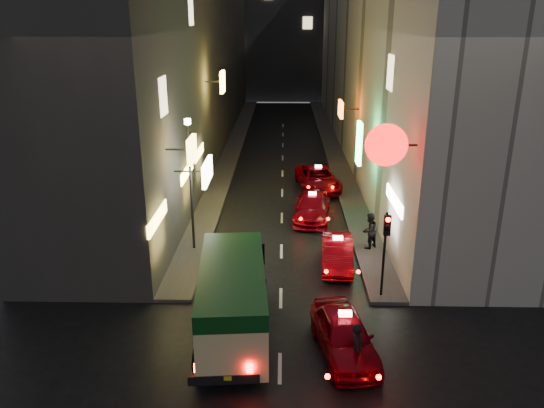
# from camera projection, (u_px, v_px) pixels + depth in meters

# --- Properties ---
(building_left) EXTENTS (7.64, 52.05, 18.00)m
(building_left) POSITION_uv_depth(u_px,v_px,m) (184.00, 39.00, 42.42)
(building_left) COLOR #34322F
(building_left) RESTS_ON ground
(building_right) EXTENTS (7.93, 52.00, 18.00)m
(building_right) POSITION_uv_depth(u_px,v_px,m) (384.00, 39.00, 42.08)
(building_right) COLOR #B6B1A6
(building_right) RESTS_ON ground
(building_far) EXTENTS (30.00, 10.00, 22.00)m
(building_far) POSITION_uv_depth(u_px,v_px,m) (284.00, 15.00, 71.77)
(building_far) COLOR #2F2F34
(building_far) RESTS_ON ground
(sidewalk_left) EXTENTS (1.50, 52.00, 0.15)m
(sidewalk_left) POSITION_uv_depth(u_px,v_px,m) (233.00, 148.00, 45.31)
(sidewalk_left) COLOR #484643
(sidewalk_left) RESTS_ON ground
(sidewalk_right) EXTENTS (1.50, 52.00, 0.15)m
(sidewalk_right) POSITION_uv_depth(u_px,v_px,m) (333.00, 149.00, 45.13)
(sidewalk_right) COLOR #484643
(sidewalk_right) RESTS_ON ground
(minibus) EXTENTS (2.67, 6.37, 2.67)m
(minibus) POSITION_uv_depth(u_px,v_px,m) (233.00, 294.00, 18.11)
(minibus) COLOR beige
(minibus) RESTS_ON ground
(taxi_near) EXTENTS (2.94, 5.48, 1.83)m
(taxi_near) POSITION_uv_depth(u_px,v_px,m) (344.00, 332.00, 17.44)
(taxi_near) COLOR maroon
(taxi_near) RESTS_ON ground
(taxi_second) EXTENTS (2.25, 4.81, 1.66)m
(taxi_second) POSITION_uv_depth(u_px,v_px,m) (337.00, 251.00, 23.71)
(taxi_second) COLOR maroon
(taxi_second) RESTS_ON ground
(taxi_third) EXTENTS (2.57, 5.19, 1.76)m
(taxi_third) POSITION_uv_depth(u_px,v_px,m) (312.00, 205.00, 29.41)
(taxi_third) COLOR maroon
(taxi_third) RESTS_ON ground
(taxi_far) EXTENTS (2.88, 5.47, 1.83)m
(taxi_far) POSITION_uv_depth(u_px,v_px,m) (318.00, 177.00, 34.48)
(taxi_far) COLOR maroon
(taxi_far) RESTS_ON ground
(pedestrian_crossing) EXTENTS (0.48, 0.69, 1.97)m
(pedestrian_crossing) POSITION_uv_depth(u_px,v_px,m) (357.00, 345.00, 16.43)
(pedestrian_crossing) COLOR black
(pedestrian_crossing) RESTS_ON ground
(pedestrian_sidewalk) EXTENTS (0.88, 0.84, 1.99)m
(pedestrian_sidewalk) POSITION_uv_depth(u_px,v_px,m) (369.00, 228.00, 25.14)
(pedestrian_sidewalk) COLOR black
(pedestrian_sidewalk) RESTS_ON sidewalk_right
(traffic_light) EXTENTS (0.26, 0.43, 3.50)m
(traffic_light) POSITION_uv_depth(u_px,v_px,m) (386.00, 237.00, 20.19)
(traffic_light) COLOR black
(traffic_light) RESTS_ON sidewalk_right
(lamp_post) EXTENTS (0.28, 0.28, 6.22)m
(lamp_post) POSITION_uv_depth(u_px,v_px,m) (190.00, 176.00, 24.29)
(lamp_post) COLOR black
(lamp_post) RESTS_ON sidewalk_left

